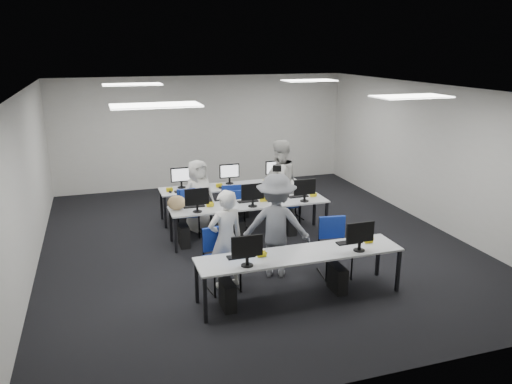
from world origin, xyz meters
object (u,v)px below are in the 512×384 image
object	(u,v)px
desk_mid	(250,206)
student_2	(198,195)
chair_5	(189,217)
student_3	(280,187)
student_1	(279,182)
chair_6	(237,214)
chair_1	(334,258)
chair_2	(189,221)
chair_7	(292,207)
student_0	(226,239)
chair_0	(222,270)
desk_front	(300,256)
chair_3	(233,215)
chair_4	(287,212)
photographer	(276,226)

from	to	relation	value
desk_mid	student_2	world-z (taller)	student_2
chair_5	student_3	distance (m)	2.05
desk_mid	student_3	distance (m)	1.10
student_1	chair_6	bearing A→B (deg)	-28.15
chair_1	chair_2	bearing A→B (deg)	135.69
chair_7	student_2	bearing A→B (deg)	178.64
student_0	student_2	bearing A→B (deg)	-104.38
chair_5	student_2	size ratio (longest dim) A/B	0.65
chair_1	student_1	bearing A→B (deg)	97.86
chair_0	student_2	xyz separation A→B (m)	(0.20, 2.77, 0.44)
desk_front	student_2	world-z (taller)	student_2
desk_front	chair_7	world-z (taller)	chair_7
desk_front	chair_3	size ratio (longest dim) A/B	3.55
chair_4	student_3	distance (m)	0.59
chair_6	chair_7	distance (m)	1.30
student_2	photographer	size ratio (longest dim) A/B	0.85
desk_mid	student_3	size ratio (longest dim) A/B	1.93
student_1	photographer	world-z (taller)	student_1
chair_4	student_3	size ratio (longest dim) A/B	0.51
desk_mid	photographer	size ratio (longest dim) A/B	1.81
photographer	chair_7	bearing A→B (deg)	-95.55
desk_front	student_1	bearing A→B (deg)	75.16
desk_front	student_1	xyz separation A→B (m)	(0.88, 3.31, 0.24)
student_1	chair_0	bearing A→B (deg)	31.07
student_3	desk_front	bearing A→B (deg)	-129.16
chair_1	student_1	xyz separation A→B (m)	(0.01, 2.76, 0.61)
student_0	chair_1	bearing A→B (deg)	162.98
chair_2	chair_3	xyz separation A→B (m)	(0.98, 0.09, -0.01)
chair_2	chair_5	bearing A→B (deg)	87.94
chair_5	student_0	bearing A→B (deg)	-93.52
chair_6	photographer	xyz separation A→B (m)	(-0.03, -2.55, 0.62)
chair_1	chair_4	distance (m)	2.64
desk_front	student_0	xyz separation A→B (m)	(-0.98, 0.71, 0.13)
chair_2	photographer	xyz separation A→B (m)	(1.07, -2.31, 0.59)
chair_1	chair_6	xyz separation A→B (m)	(-0.91, 2.85, -0.04)
desk_front	photographer	world-z (taller)	photographer
chair_4	student_1	xyz separation A→B (m)	(-0.16, 0.13, 0.66)
chair_4	student_2	xyz separation A→B (m)	(-1.91, 0.23, 0.49)
desk_front	chair_2	bearing A→B (deg)	109.92
desk_mid	chair_3	size ratio (longest dim) A/B	3.55
desk_front	chair_2	xyz separation A→B (m)	(-1.15, 3.17, -0.39)
chair_2	chair_1	bearing A→B (deg)	-43.31
chair_7	student_2	world-z (taller)	student_2
chair_6	student_0	distance (m)	2.90
photographer	chair_5	bearing A→B (deg)	-46.51
student_2	student_3	world-z (taller)	student_3
chair_0	chair_7	xyz separation A→B (m)	(2.33, 2.81, -0.04)
chair_6	student_0	size ratio (longest dim) A/B	0.51
desk_front	chair_3	bearing A→B (deg)	92.99
desk_mid	photographer	world-z (taller)	photographer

